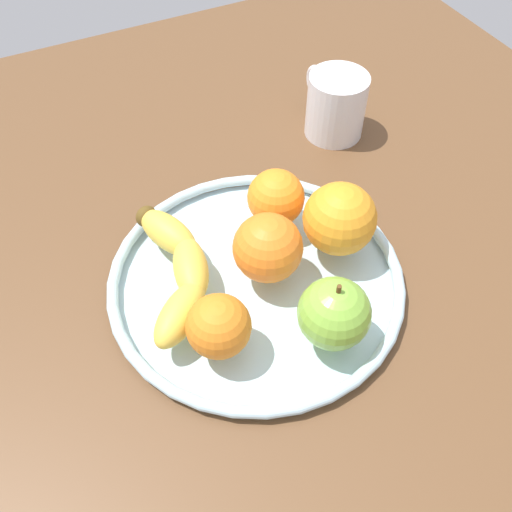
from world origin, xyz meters
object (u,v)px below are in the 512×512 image
object	(u,v)px
ambient_mug	(335,105)
orange_back_left	(219,326)
orange_back_right	(340,219)
fruit_bowl	(256,279)
apple	(334,313)
orange_front_right	(276,198)
orange_front_left	(267,246)
banana	(178,268)

from	to	relation	value
ambient_mug	orange_back_left	bearing A→B (deg)	132.04
orange_back_right	ambient_mug	world-z (taller)	orange_back_right
fruit_bowl	ambient_mug	bearing A→B (deg)	-47.81
fruit_bowl	apple	bearing A→B (deg)	-161.14
fruit_bowl	orange_front_right	size ratio (longest dim) A/B	4.91
fruit_bowl	orange_front_right	world-z (taller)	orange_front_right
apple	orange_front_right	xyz separation A→B (cm)	(15.91, -2.24, -0.27)
orange_front_left	orange_back_left	xyz separation A→B (cm)	(-6.21, 8.02, -0.53)
orange_back_right	ambient_mug	xyz separation A→B (cm)	(18.76, -11.03, -1.43)
orange_front_left	orange_front_right	bearing A→B (deg)	-34.79
banana	orange_back_left	distance (cm)	9.05
apple	fruit_bowl	bearing A→B (deg)	18.86
orange_back_right	banana	bearing A→B (deg)	80.07
orange_front_right	orange_back_right	xyz separation A→B (cm)	(-6.31, -4.16, 0.71)
banana	orange_back_right	size ratio (longest dim) A/B	2.43
banana	orange_front_right	distance (cm)	13.35
banana	orange_back_left	world-z (taller)	orange_back_left
orange_front_right	orange_back_right	distance (cm)	7.59
fruit_bowl	orange_front_left	xyz separation A→B (cm)	(0.26, -1.31, 4.46)
apple	orange_back_left	distance (cm)	10.63
fruit_bowl	orange_back_right	bearing A→B (deg)	-89.96
banana	ambient_mug	xyz separation A→B (cm)	(15.79, -28.04, 0.68)
orange_back_right	fruit_bowl	bearing A→B (deg)	90.04
apple	orange_front_right	bearing A→B (deg)	-8.02
fruit_bowl	orange_back_left	distance (cm)	9.79
fruit_bowl	orange_back_right	distance (cm)	10.79
fruit_bowl	apple	world-z (taller)	apple
ambient_mug	orange_front_right	bearing A→B (deg)	129.34
fruit_bowl	orange_back_left	world-z (taller)	orange_back_left
apple	orange_back_right	distance (cm)	11.54
banana	orange_back_right	distance (cm)	17.40
orange_front_left	orange_back_right	world-z (taller)	orange_back_right
ambient_mug	apple	bearing A→B (deg)	148.42
orange_front_right	orange_front_left	bearing A→B (deg)	145.21
orange_front_left	banana	bearing A→B (deg)	72.53
orange_front_left	ambient_mug	xyz separation A→B (cm)	(18.51, -19.40, -1.13)
fruit_bowl	orange_back_right	size ratio (longest dim) A/B	4.01
banana	orange_front_left	bearing A→B (deg)	-93.15
banana	apple	bearing A→B (deg)	-125.53
banana	orange_front_right	xyz separation A→B (cm)	(3.33, -12.85, 1.41)
apple	orange_front_left	xyz separation A→B (cm)	(9.85, 1.96, 0.14)
ambient_mug	orange_back_right	bearing A→B (deg)	149.54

